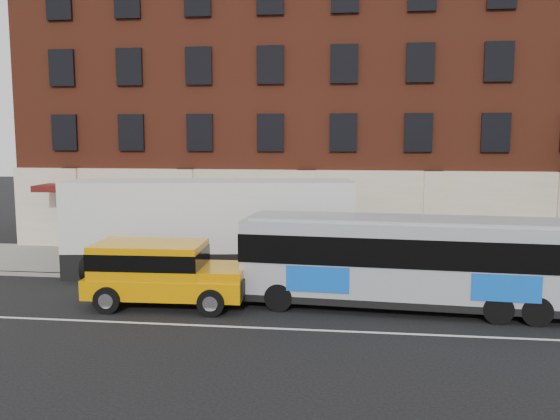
# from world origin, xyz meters

# --- Properties ---
(ground) EXTENTS (120.00, 120.00, 0.00)m
(ground) POSITION_xyz_m (0.00, 0.00, 0.00)
(ground) COLOR black
(ground) RESTS_ON ground
(sidewalk) EXTENTS (60.00, 6.00, 0.15)m
(sidewalk) POSITION_xyz_m (0.00, 9.00, 0.07)
(sidewalk) COLOR gray
(sidewalk) RESTS_ON ground
(kerb) EXTENTS (60.00, 0.25, 0.15)m
(kerb) POSITION_xyz_m (0.00, 6.00, 0.07)
(kerb) COLOR gray
(kerb) RESTS_ON ground
(lane_line) EXTENTS (60.00, 0.12, 0.01)m
(lane_line) POSITION_xyz_m (0.00, 0.50, 0.01)
(lane_line) COLOR silver
(lane_line) RESTS_ON ground
(building) EXTENTS (30.00, 12.10, 15.00)m
(building) POSITION_xyz_m (-0.01, 16.92, 7.58)
(building) COLOR maroon
(building) RESTS_ON sidewalk
(sign_pole) EXTENTS (0.30, 0.20, 2.50)m
(sign_pole) POSITION_xyz_m (-8.50, 6.15, 1.45)
(sign_pole) COLOR slate
(sign_pole) RESTS_ON ground
(city_bus) EXTENTS (11.55, 3.23, 3.13)m
(city_bus) POSITION_xyz_m (4.30, 3.10, 1.73)
(city_bus) COLOR #9A9BA3
(city_bus) RESTS_ON ground
(yellow_suv) EXTENTS (5.78, 2.67, 2.19)m
(yellow_suv) POSITION_xyz_m (-4.27, 2.52, 1.25)
(yellow_suv) COLOR #EC9500
(yellow_suv) RESTS_ON ground
(shipping_container) EXTENTS (12.09, 4.10, 3.96)m
(shipping_container) POSITION_xyz_m (-3.66, 7.29, 1.96)
(shipping_container) COLOR black
(shipping_container) RESTS_ON ground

